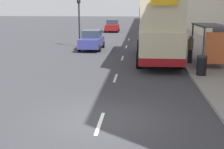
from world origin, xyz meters
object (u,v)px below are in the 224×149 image
object	(u,v)px
car_0	(146,18)
car_2	(92,40)
car_3	(112,26)
double_decker_bus_near	(157,27)
bus_shelter	(213,37)
pedestrian_at_shelter	(222,45)
traffic_light_far_kerb	(79,10)
pedestrian_3	(190,49)
car_1	(145,24)
litter_bin	(202,65)

from	to	relation	value
car_0	car_2	distance (m)	51.12
car_3	double_decker_bus_near	bearing A→B (deg)	102.45
bus_shelter	car_0	size ratio (longest dim) A/B	0.97
car_3	pedestrian_at_shelter	xyz separation A→B (m)	(10.13, -23.15, 0.06)
car_0	traffic_light_far_kerb	world-z (taller)	traffic_light_far_kerb
car_0	car_3	world-z (taller)	car_0
car_0	car_2	xyz separation A→B (m)	(-5.64, -50.81, -0.06)
pedestrian_3	pedestrian_at_shelter	bearing A→B (deg)	47.01
car_0	pedestrian_3	bearing A→B (deg)	-88.20
double_decker_bus_near	car_1	xyz separation A→B (m)	(-0.35, 28.69, -1.40)
bus_shelter	pedestrian_at_shelter	xyz separation A→B (m)	(1.51, 3.51, -0.93)
car_2	litter_bin	bearing A→B (deg)	125.60
double_decker_bus_near	car_0	world-z (taller)	double_decker_bus_near
bus_shelter	car_2	xyz separation A→B (m)	(-8.71, 7.25, -1.03)
car_3	traffic_light_far_kerb	bearing A→B (deg)	84.97
bus_shelter	car_3	distance (m)	28.04
pedestrian_at_shelter	litter_bin	world-z (taller)	pedestrian_at_shelter
litter_bin	double_decker_bus_near	bearing A→B (deg)	109.98
car_0	litter_bin	size ratio (longest dim) A/B	4.13
car_0	traffic_light_far_kerb	size ratio (longest dim) A/B	0.87
double_decker_bus_near	litter_bin	distance (m)	6.28
pedestrian_at_shelter	pedestrian_3	distance (m)	4.06
car_3	pedestrian_3	xyz separation A→B (m)	(7.37, -26.12, 0.17)
car_3	pedestrian_3	world-z (taller)	pedestrian_3
pedestrian_3	car_2	bearing A→B (deg)	138.00
bus_shelter	car_2	bearing A→B (deg)	140.23
double_decker_bus_near	car_3	distance (m)	24.78
pedestrian_at_shelter	car_1	bearing A→B (deg)	100.54
litter_bin	traffic_light_far_kerb	distance (m)	15.47
car_0	litter_bin	distance (m)	61.29
car_3	traffic_light_far_kerb	size ratio (longest dim) A/B	0.78
pedestrian_3	car_0	bearing A→B (deg)	91.80
bus_shelter	traffic_light_far_kerb	world-z (taller)	traffic_light_far_kerb
litter_bin	pedestrian_3	bearing A→B (deg)	90.56
car_3	pedestrian_3	size ratio (longest dim) A/B	2.17
litter_bin	traffic_light_far_kerb	xyz separation A→B (m)	(-8.95, 12.33, 2.70)
car_0	car_1	xyz separation A→B (m)	(-0.58, -26.87, -0.02)
car_2	traffic_light_far_kerb	size ratio (longest dim) A/B	0.90
car_2	litter_bin	world-z (taller)	car_2
pedestrian_at_shelter	litter_bin	distance (m)	7.25
bus_shelter	traffic_light_far_kerb	xyz separation A→B (m)	(-10.17, 9.12, 1.49)
car_1	car_0	bearing A→B (deg)	88.76
double_decker_bus_near	car_1	distance (m)	28.72
car_0	litter_bin	world-z (taller)	car_0
pedestrian_3	litter_bin	world-z (taller)	pedestrian_3
car_0	pedestrian_at_shelter	distance (m)	54.74
pedestrian_at_shelter	pedestrian_3	bearing A→B (deg)	-132.99
bus_shelter	litter_bin	world-z (taller)	bus_shelter
double_decker_bus_near	bus_shelter	bearing A→B (deg)	-37.18
bus_shelter	car_3	xyz separation A→B (m)	(-8.63, 26.66, -0.99)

